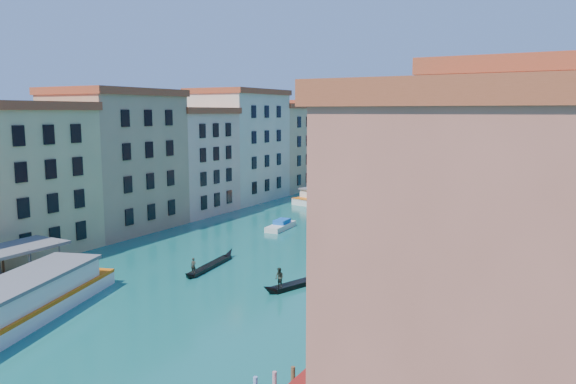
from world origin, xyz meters
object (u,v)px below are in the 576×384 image
vaporetto_far (334,193)px  vaporetto_near (14,305)px  gondola_right (309,279)px  gondola_fore (210,264)px  blue_dock (364,324)px

vaporetto_far → vaporetto_near: bearing=-72.5°
vaporetto_near → gondola_right: (15.97, 20.72, -1.04)m
vaporetto_near → vaporetto_far: 70.67m
gondola_fore → blue_dock: bearing=-28.5°
gondola_fore → vaporetto_near: bearing=-108.7°
vaporetto_far → blue_dock: size_ratio=3.14×
gondola_fore → gondola_right: 11.92m
vaporetto_near → gondola_right: vaporetto_near is taller
gondola_fore → blue_dock: size_ratio=1.73×
gondola_fore → gondola_right: gondola_right is taller
vaporetto_far → gondola_fore: size_ratio=1.82×
vaporetto_near → gondola_right: bearing=34.8°
gondola_right → blue_dock: bearing=-22.7°
gondola_right → vaporetto_far: bearing=130.7°
vaporetto_near → gondola_fore: 21.03m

